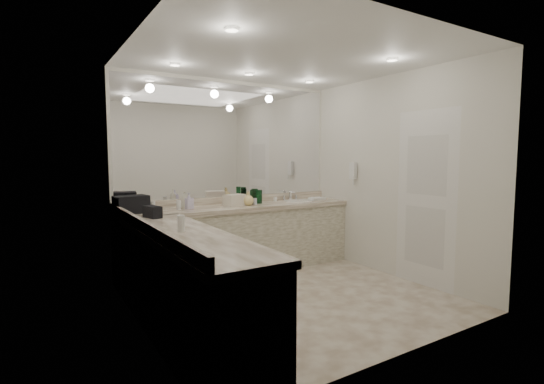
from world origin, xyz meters
TOP-DOWN VIEW (x-y plane):
  - floor at (0.00, 0.00)m, footprint 3.20×3.20m
  - ceiling at (0.00, 0.00)m, footprint 3.20×3.20m
  - wall_back at (0.00, 1.50)m, footprint 3.20×0.02m
  - wall_left at (-1.60, 0.00)m, footprint 0.02×3.00m
  - wall_right at (1.60, 0.00)m, footprint 0.02×3.00m
  - vanity_back_base at (0.00, 1.20)m, footprint 3.20×0.60m
  - vanity_back_top at (0.00, 1.19)m, footprint 3.20×0.64m
  - vanity_left_base at (-1.30, -0.30)m, footprint 0.60×2.40m
  - vanity_left_top at (-1.29, -0.30)m, footprint 0.64×2.42m
  - backsplash_back at (0.00, 1.48)m, footprint 3.20×0.04m
  - backsplash_left at (-1.58, 0.00)m, footprint 0.04×3.00m
  - mirror_back at (0.00, 1.49)m, footprint 3.12×0.01m
  - mirror_left at (-1.59, 0.00)m, footprint 0.01×2.92m
  - sink at (0.95, 1.20)m, footprint 0.44×0.44m
  - faucet at (0.95, 1.41)m, footprint 0.24×0.16m
  - wall_phone at (1.56, 0.70)m, footprint 0.06×0.10m
  - door at (1.59, -0.50)m, footprint 0.02×0.82m
  - black_toiletry_bag at (-1.42, 1.20)m, footprint 0.40×0.29m
  - black_bag_spill at (-1.30, 0.75)m, footprint 0.16×0.26m
  - cream_cosmetic_case at (-0.11, 1.18)m, footprint 0.31×0.24m
  - hand_towel at (1.28, 1.18)m, footprint 0.22×0.15m
  - lotion_left at (-1.30, -0.18)m, footprint 0.06×0.06m
  - soap_bottle_a at (-0.76, 1.27)m, footprint 0.10×0.10m
  - soap_bottle_b at (-0.72, 1.21)m, footprint 0.10×0.11m
  - soap_bottle_c at (0.08, 1.14)m, footprint 0.19×0.19m
  - green_bottle_0 at (0.29, 1.31)m, footprint 0.07×0.07m
  - green_bottle_1 at (0.32, 1.24)m, footprint 0.07×0.07m
  - green_bottle_2 at (0.23, 1.25)m, footprint 0.07×0.07m
  - green_bottle_3 at (0.27, 1.36)m, footprint 0.07×0.07m
  - amenity_bottle_0 at (-0.86, 1.20)m, footprint 0.06×0.06m
  - amenity_bottle_1 at (0.64, 1.35)m, footprint 0.05×0.05m
  - amenity_bottle_2 at (0.16, 1.35)m, footprint 0.04×0.04m
  - amenity_bottle_3 at (-1.16, 1.24)m, footprint 0.06×0.06m
  - amenity_bottle_4 at (-1.23, 1.25)m, footprint 0.06×0.06m
  - amenity_bottle_5 at (0.21, 1.17)m, footprint 0.05×0.05m
  - amenity_bottle_6 at (0.13, 1.33)m, footprint 0.05×0.05m

SIDE VIEW (x-z plane):
  - floor at x=0.00m, z-range 0.00..0.00m
  - vanity_back_base at x=0.00m, z-range 0.00..0.84m
  - vanity_left_base at x=-1.30m, z-range 0.00..0.84m
  - vanity_back_top at x=0.00m, z-range 0.84..0.90m
  - vanity_left_top at x=-1.29m, z-range 0.84..0.90m
  - sink at x=0.95m, z-range 0.88..0.91m
  - hand_towel at x=1.28m, z-range 0.90..0.94m
  - amenity_bottle_1 at x=0.64m, z-range 0.90..0.96m
  - amenity_bottle_5 at x=0.21m, z-range 0.90..0.99m
  - amenity_bottle_6 at x=0.13m, z-range 0.90..0.99m
  - backsplash_back at x=0.00m, z-range 0.90..1.00m
  - backsplash_left at x=-1.58m, z-range 0.90..1.00m
  - amenity_bottle_2 at x=0.16m, z-range 0.90..1.00m
  - amenity_bottle_0 at x=-0.86m, z-range 0.90..1.02m
  - amenity_bottle_3 at x=-1.16m, z-range 0.90..1.02m
  - amenity_bottle_4 at x=-1.23m, z-range 0.90..1.03m
  - black_bag_spill at x=-1.30m, z-range 0.90..1.03m
  - faucet at x=0.95m, z-range 0.90..1.04m
  - lotion_left at x=-1.30m, z-range 0.90..1.05m
  - cream_cosmetic_case at x=-0.11m, z-range 0.90..1.06m
  - green_bottle_3 at x=0.27m, z-range 0.90..1.09m
  - green_bottle_1 at x=0.32m, z-range 0.90..1.09m
  - soap_bottle_c at x=0.08m, z-range 0.90..1.09m
  - soap_bottle_b at x=-0.72m, z-range 0.90..1.10m
  - green_bottle_0 at x=0.29m, z-range 0.90..1.10m
  - black_toiletry_bag at x=-1.42m, z-range 0.90..1.11m
  - green_bottle_2 at x=0.23m, z-range 0.90..1.11m
  - soap_bottle_a at x=-0.76m, z-range 0.90..1.11m
  - door at x=1.59m, z-range 0.00..2.10m
  - wall_back at x=0.00m, z-range 0.00..2.60m
  - wall_left at x=-1.60m, z-range 0.00..2.60m
  - wall_right at x=1.60m, z-range 0.00..2.60m
  - wall_phone at x=1.56m, z-range 1.23..1.47m
  - mirror_back at x=0.00m, z-range 1.00..2.55m
  - mirror_left at x=-1.59m, z-range 1.00..2.55m
  - ceiling at x=0.00m, z-range 2.60..2.60m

